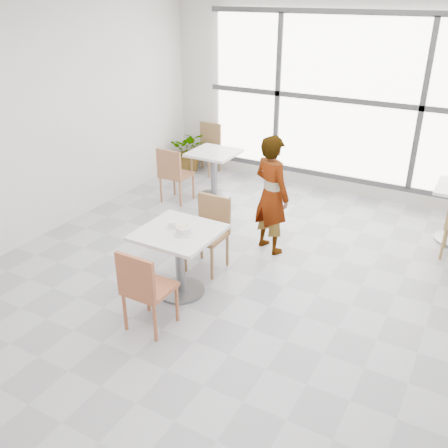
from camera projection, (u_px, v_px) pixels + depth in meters
The scene contains 14 objects.
floor at pixel (238, 296), 5.33m from camera, with size 7.00×7.00×0.00m, color #9E9EA5.
wall_back at pixel (347, 99), 7.42m from camera, with size 6.00×6.00×0.00m, color silver.
wall_left at pixel (23, 126), 6.00m from camera, with size 7.00×7.00×0.00m, color silver.
window at pixel (346, 100), 7.37m from camera, with size 4.60×0.07×2.52m.
main_table at pixel (179, 250), 5.18m from camera, with size 0.80×0.80×0.75m.
chair_near at pixel (144, 286), 4.60m from camera, with size 0.42×0.42×0.87m.
chair_far at pixel (210, 228), 5.71m from camera, with size 0.42×0.42×0.87m.
oatmeal_bowl at pixel (184, 230), 5.00m from camera, with size 0.21×0.21×0.10m.
coffee_cup at pixel (172, 225), 5.14m from camera, with size 0.16×0.13×0.07m.
person at pixel (271, 195), 5.97m from camera, with size 0.54×0.36×1.49m, color black.
bg_table_left at pixel (214, 168), 7.65m from camera, with size 0.70×0.70×0.75m.
bg_chair_left_near at pixel (173, 172), 7.44m from camera, with size 0.42×0.42×0.87m.
bg_chair_left_far at pixel (208, 145), 8.72m from camera, with size 0.42×0.42×0.87m.
plant_left at pixel (190, 150), 8.85m from camera, with size 0.66×0.57×0.74m, color #577A3F.
Camera 1 is at (2.05, -3.95, 3.03)m, focal length 39.29 mm.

